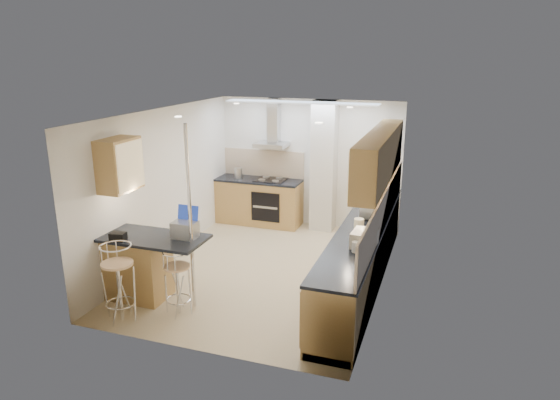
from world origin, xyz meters
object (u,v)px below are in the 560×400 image
(laptop, at_px, (185,230))
(bar_stool_end, at_px, (178,282))
(microwave, at_px, (376,206))
(bar_stool_near, at_px, (119,283))
(bread_bin, at_px, (364,239))

(laptop, relative_size, bar_stool_end, 0.36)
(microwave, distance_m, bar_stool_near, 3.88)
(bar_stool_end, bearing_deg, bar_stool_near, 131.41)
(laptop, bearing_deg, bread_bin, 13.57)
(bar_stool_end, bearing_deg, bread_bin, -58.55)
(laptop, bearing_deg, bar_stool_near, -126.44)
(laptop, xyz_separation_m, bar_stool_end, (0.06, -0.36, -0.60))
(bread_bin, bearing_deg, microwave, 95.89)
(microwave, distance_m, laptop, 2.93)
(microwave, height_order, bar_stool_near, microwave)
(bread_bin, bearing_deg, laptop, -163.71)
(microwave, relative_size, bar_stool_near, 0.54)
(laptop, distance_m, bar_stool_end, 0.71)
(bar_stool_near, xyz_separation_m, bar_stool_end, (0.63, 0.38, -0.07))
(laptop, bearing_deg, microwave, 39.76)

